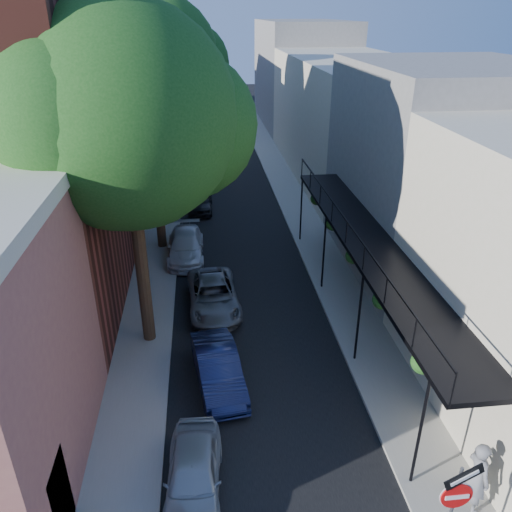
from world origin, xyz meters
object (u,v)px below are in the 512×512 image
object	(u,v)px
oak_far	(168,58)
oak_mid	(159,104)
parked_car_e	(200,201)
parked_car_c	(213,295)
parked_car_d	(186,246)
sign_post	(456,499)
parked_car_a	(194,474)
oak_near	(141,120)
pedestrian	(477,476)
parked_car_b	(218,369)

from	to	relation	value
oak_far	oak_mid	bearing A→B (deg)	-90.41
oak_mid	parked_car_e	xyz separation A→B (m)	(1.60, 4.89, -6.46)
parked_car_c	parked_car_d	bearing A→B (deg)	100.71
parked_car_d	sign_post	bearing A→B (deg)	-70.01
parked_car_c	oak_far	bearing A→B (deg)	94.17
oak_mid	oak_far	distance (m)	9.12
sign_post	parked_car_a	world-z (taller)	sign_post
parked_car_c	parked_car_d	xyz separation A→B (m)	(-1.18, 4.79, 0.02)
oak_near	oak_far	world-z (taller)	oak_far
sign_post	oak_far	world-z (taller)	oak_far
oak_mid	parked_car_c	size ratio (longest dim) A/B	2.39
oak_mid	pedestrian	bearing A→B (deg)	-63.96
oak_near	oak_far	distance (m)	17.01
parked_car_b	oak_mid	bearing A→B (deg)	92.57
parked_car_b	parked_car_d	bearing A→B (deg)	89.21
pedestrian	parked_car_c	bearing A→B (deg)	25.54
oak_mid	parked_car_e	distance (m)	8.26
oak_near	oak_mid	bearing A→B (deg)	90.37
sign_post	oak_far	xyz separation A→B (m)	(-6.51, 26.30, 6.22)
sign_post	parked_car_c	distance (m)	11.97
oak_far	parked_car_b	xyz separation A→B (m)	(1.95, -19.94, -7.64)
parked_car_a	parked_car_b	size ratio (longest dim) A/B	0.92
oak_near	parked_car_c	xyz separation A→B (m)	(1.97, 1.68, -7.29)
oak_near	oak_mid	world-z (taller)	oak_near
oak_far	parked_car_b	distance (m)	21.44
parked_car_a	parked_car_c	distance (m)	8.59
oak_near	parked_car_e	distance (m)	14.86
oak_near	parked_car_c	size ratio (longest dim) A/B	2.68
parked_car_d	parked_car_e	bearing A→B (deg)	83.19
pedestrian	oak_far	bearing A→B (deg)	11.98
oak_far	sign_post	bearing A→B (deg)	-76.09
parked_car_b	parked_car_c	world-z (taller)	parked_car_b
parked_car_c	parked_car_d	distance (m)	4.93
sign_post	parked_car_e	bearing A→B (deg)	102.65
oak_near	oak_mid	distance (m)	8.01
parked_car_e	pedestrian	size ratio (longest dim) A/B	1.75
oak_far	pedestrian	size ratio (longest dim) A/B	5.98
parked_car_b	parked_car_d	size ratio (longest dim) A/B	0.89
parked_car_c	parked_car_e	world-z (taller)	parked_car_e
parked_car_b	pedestrian	bearing A→B (deg)	-49.47
oak_far	parked_car_c	bearing A→B (deg)	-82.73
oak_mid	oak_far	xyz separation A→B (m)	(0.06, 9.04, 1.20)
oak_near	parked_car_e	size ratio (longest dim) A/B	3.27
parked_car_b	parked_car_e	distance (m)	15.80
parked_car_c	parked_car_d	world-z (taller)	parked_car_d
sign_post	parked_car_c	world-z (taller)	sign_post
parked_car_a	parked_car_c	size ratio (longest dim) A/B	0.81
pedestrian	parked_car_b	bearing A→B (deg)	43.19
sign_post	parked_car_e	distance (m)	22.75
parked_car_b	pedestrian	world-z (taller)	pedestrian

